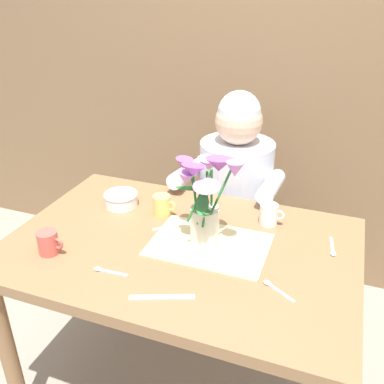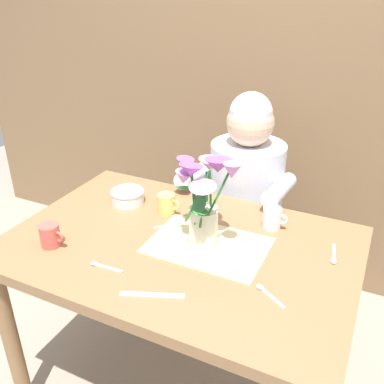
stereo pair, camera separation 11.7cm
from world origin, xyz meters
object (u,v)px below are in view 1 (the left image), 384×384
Objects in this scene: flower_vase at (205,198)px; ceramic_mug at (269,214)px; coffee_cup at (162,205)px; dinner_knife at (162,297)px; seated_person at (234,209)px; tea_cup at (49,243)px; ceramic_bowl at (121,199)px.

ceramic_mug is at bearing 50.19° from flower_vase.
ceramic_mug and coffee_cup have the same top height.
coffee_cup is at bearing -169.66° from ceramic_mug.
flower_vase is 3.57× the size of ceramic_mug.
dinner_knife is 2.04× the size of ceramic_mug.
seated_person is at bearing 69.72° from dinner_knife.
tea_cup is (-0.42, -0.82, 0.22)m from seated_person.
dinner_knife is 0.49m from coffee_cup.
dinner_knife is 2.04× the size of tea_cup.
flower_vase reaches higher than dinner_knife.
coffee_cup is at bearing -106.62° from seated_person.
ceramic_mug is (0.18, 0.21, -0.14)m from flower_vase.
coffee_cup is (-0.17, -0.45, 0.22)m from seated_person.
seated_person is 5.97× the size of dinner_knife.
tea_cup is (-0.44, 0.08, 0.04)m from dinner_knife.
flower_vase is 0.35m from dinner_knife.
coffee_cup is at bearing 56.02° from tea_cup.
tea_cup reaches higher than ceramic_bowl.
dinner_knife is at bearing -84.30° from seated_person.
tea_cup is at bearing -145.75° from ceramic_mug.
flower_vase reaches higher than ceramic_mug.
dinner_knife is at bearing -111.57° from ceramic_mug.
ceramic_bowl is at bearing 80.53° from tea_cup.
flower_vase is at bearing -81.05° from seated_person.
ceramic_bowl is 1.46× the size of tea_cup.
dinner_knife is (-0.03, -0.30, -0.18)m from flower_vase.
tea_cup is (-0.06, -0.38, 0.01)m from ceramic_bowl.
seated_person is 12.20× the size of tea_cup.
ceramic_mug is at bearing 6.29° from ceramic_bowl.
dinner_knife is (0.02, -0.90, 0.18)m from seated_person.
ceramic_bowl is (-0.36, -0.44, 0.21)m from seated_person.
seated_person is 3.42× the size of flower_vase.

